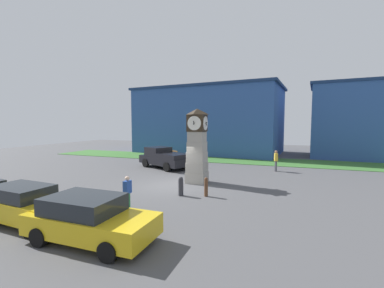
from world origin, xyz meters
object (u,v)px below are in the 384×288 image
(car_by_building, at_px, (90,218))
(pedestrian_crossing_lot, at_px, (127,191))
(clock_tower, at_px, (197,147))
(bench, at_px, (173,154))
(pickup_truck, at_px, (164,158))
(bollard_mid_row, at_px, (181,186))
(bollard_near_tower, at_px, (206,187))
(car_near_tower, at_px, (25,205))
(pedestrian_near_bench, at_px, (276,159))

(car_by_building, bearing_deg, pedestrian_crossing_lot, 101.25)
(clock_tower, bearing_deg, bench, 121.97)
(pickup_truck, height_order, pedestrian_crossing_lot, pickup_truck)
(bollard_mid_row, height_order, bench, bollard_mid_row)
(bollard_mid_row, bearing_deg, bollard_near_tower, 14.45)
(clock_tower, bearing_deg, car_near_tower, -114.24)
(car_near_tower, height_order, bench, car_near_tower)
(clock_tower, xyz_separation_m, bench, (-6.64, 10.64, -1.90))
(clock_tower, xyz_separation_m, pedestrian_near_bench, (4.91, 6.17, -1.41))
(car_by_building, relative_size, bench, 2.82)
(car_by_building, distance_m, pickup_truck, 14.51)
(bench, xyz_separation_m, pedestrian_near_bench, (11.55, -4.47, 0.50))
(clock_tower, bearing_deg, bollard_mid_row, -86.70)
(clock_tower, relative_size, bollard_mid_row, 4.68)
(bollard_mid_row, bearing_deg, bench, 116.05)
(pickup_truck, relative_size, bench, 3.51)
(bollard_near_tower, xyz_separation_m, bench, (-8.20, 13.63, -0.02))
(bollard_mid_row, bearing_deg, car_near_tower, -126.47)
(car_near_tower, height_order, pedestrian_crossing_lot, pedestrian_crossing_lot)
(bollard_mid_row, height_order, pedestrian_crossing_lot, pedestrian_crossing_lot)
(clock_tower, distance_m, pedestrian_crossing_lot, 6.67)
(bollard_near_tower, relative_size, pickup_truck, 0.19)
(bench, xyz_separation_m, pedestrian_crossing_lot, (5.39, -17.02, 0.38))
(car_near_tower, bearing_deg, pedestrian_near_bench, 59.50)
(bollard_near_tower, xyz_separation_m, pickup_truck, (-6.23, 7.38, 0.39))
(bench, bearing_deg, car_near_tower, -82.86)
(car_near_tower, height_order, pickup_truck, pickup_truck)
(car_near_tower, distance_m, bench, 20.01)
(clock_tower, relative_size, pedestrian_crossing_lot, 3.15)
(clock_tower, relative_size, car_by_building, 1.13)
(bollard_near_tower, bearing_deg, car_near_tower, -132.53)
(bench, distance_m, pedestrian_near_bench, 12.40)
(pickup_truck, distance_m, pedestrian_crossing_lot, 11.29)
(pedestrian_crossing_lot, bearing_deg, bollard_near_tower, 50.31)
(bollard_mid_row, distance_m, bench, 15.56)
(bollard_mid_row, xyz_separation_m, bench, (-6.83, 13.98, -0.02))
(bollard_near_tower, xyz_separation_m, car_near_tower, (-5.72, -6.23, 0.25))
(bollard_mid_row, relative_size, car_near_tower, 0.24)
(clock_tower, height_order, car_near_tower, clock_tower)
(bollard_near_tower, distance_m, pedestrian_crossing_lot, 4.42)
(clock_tower, distance_m, bench, 12.68)
(bollard_mid_row, relative_size, pedestrian_crossing_lot, 0.67)
(car_by_building, bearing_deg, pedestrian_near_bench, 70.61)
(pedestrian_crossing_lot, bearing_deg, pickup_truck, 107.60)
(pickup_truck, height_order, bench, pickup_truck)
(bollard_near_tower, distance_m, bollard_mid_row, 1.42)
(bollard_near_tower, xyz_separation_m, pedestrian_near_bench, (3.35, 9.16, 0.48))
(bollard_mid_row, height_order, car_near_tower, car_near_tower)
(car_by_building, xyz_separation_m, bench, (-6.02, 20.18, -0.27))
(car_near_tower, bearing_deg, bollard_near_tower, 47.47)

